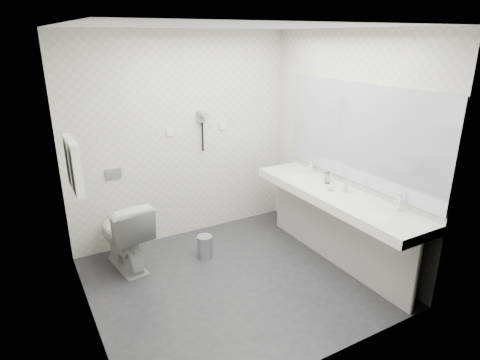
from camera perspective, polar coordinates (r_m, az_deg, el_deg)
floor at (r=4.41m, az=-0.76°, el=-13.88°), size 2.80×2.80×0.00m
ceiling at (r=3.68m, az=-0.94°, el=20.65°), size 2.80×2.80×0.00m
wall_back at (r=5.00m, az=-8.06°, el=5.72°), size 2.80×0.00×2.80m
wall_front at (r=2.87m, az=11.81°, el=-5.16°), size 2.80×0.00×2.80m
wall_left at (r=3.46m, az=-21.64°, el=-1.84°), size 0.00×2.60×2.60m
wall_right at (r=4.67m, az=14.43°, el=4.31°), size 0.00×2.60×2.60m
vanity_counter at (r=4.49m, az=13.14°, el=-2.25°), size 0.55×2.20×0.10m
vanity_panel at (r=4.68m, az=12.97°, el=-7.03°), size 0.03×2.15×0.75m
vanity_post_near at (r=4.11m, az=23.22°, el=-12.24°), size 0.06×0.06×0.75m
vanity_post_far at (r=5.43m, az=5.88°, el=-2.80°), size 0.06×0.06×0.75m
mirror at (r=4.48m, az=16.26°, el=6.14°), size 0.02×2.20×1.05m
basin_near at (r=4.07m, az=19.32°, el=-4.69°), size 0.40×0.31×0.05m
basin_far at (r=4.94m, az=8.14°, el=0.53°), size 0.40×0.31×0.05m
faucet_near at (r=4.18m, az=21.24°, el=-2.96°), size 0.04×0.04×0.15m
faucet_far at (r=5.03m, az=9.96°, el=1.85°), size 0.04×0.04×0.15m
soap_bottle_a at (r=4.49m, az=14.38°, el=-0.97°), size 0.05×0.05×0.10m
soap_bottle_b at (r=4.51m, az=12.46°, el=-0.92°), size 0.07×0.07×0.08m
glass_left at (r=4.74m, az=12.15°, el=0.41°), size 0.08×0.08×0.12m
glass_right at (r=4.70m, az=12.02°, el=0.24°), size 0.08×0.08×0.12m
toilet at (r=4.64m, az=-15.83°, el=-7.24°), size 0.54×0.83×0.79m
flush_plate at (r=4.84m, az=-17.19°, el=0.84°), size 0.18×0.02×0.12m
pedal_bin at (r=4.79m, az=-4.91°, el=-9.29°), size 0.18×0.18×0.25m
bin_lid at (r=4.73m, az=-4.95°, el=-7.89°), size 0.18×0.18×0.02m
towel_rail at (r=3.90m, az=-22.73°, el=5.00°), size 0.02×0.62×0.02m
towel_near at (r=3.82m, az=-21.87°, el=1.40°), size 0.07×0.24×0.48m
towel_far at (r=4.09m, az=-22.47°, el=2.45°), size 0.07×0.24×0.48m
dryer_cradle at (r=5.02m, az=-5.39°, el=8.79°), size 0.10×0.04×0.14m
dryer_barrel at (r=4.95m, az=-5.06°, el=9.00°), size 0.08×0.14×0.08m
dryer_cord at (r=5.06m, az=-5.23°, el=5.98°), size 0.02×0.02×0.35m
switch_plate_a at (r=4.92m, az=-9.69°, el=6.59°), size 0.09×0.02×0.09m
switch_plate_b at (r=5.19m, az=-2.38°, el=7.53°), size 0.09×0.02×0.09m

